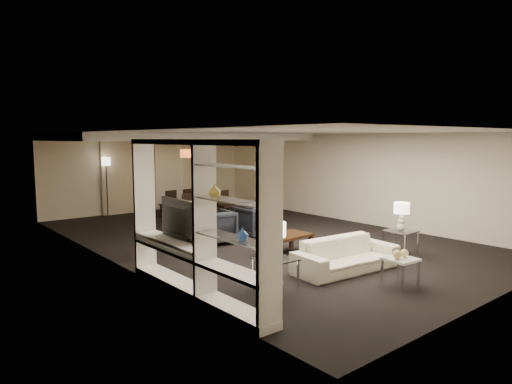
{
  "coord_description": "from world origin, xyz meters",
  "views": [
    {
      "loc": [
        -6.83,
        -8.26,
        2.36
      ],
      "look_at": [
        0.0,
        0.0,
        1.1
      ],
      "focal_mm": 32.0,
      "sensor_mm": 36.0,
      "label": 1
    }
  ],
  "objects": [
    {
      "name": "ceiling",
      "position": [
        0.0,
        0.0,
        2.5
      ],
      "size": [
        7.0,
        11.0,
        0.02
      ],
      "primitive_type": "cube",
      "color": "silver",
      "rests_on": "ground"
    },
    {
      "name": "television",
      "position": [
        -3.28,
        -1.92,
        1.07
      ],
      "size": [
        1.12,
        0.15,
        0.64
      ],
      "primitive_type": "imported",
      "rotation": [
        0.0,
        0.0,
        1.57
      ],
      "color": "black",
      "rests_on": "media_unit"
    },
    {
      "name": "media_unit",
      "position": [
        -3.31,
        -2.6,
        1.18
      ],
      "size": [
        0.38,
        3.4,
        2.35
      ],
      "primitive_type": null,
      "color": "white",
      "rests_on": "wall_left"
    },
    {
      "name": "armchair_right",
      "position": [
        0.08,
        0.14,
        0.37
      ],
      "size": [
        0.8,
        0.83,
        0.75
      ],
      "primitive_type": "imported",
      "rotation": [
        0.0,
        0.0,
        3.14
      ],
      "color": "black",
      "rests_on": "floor"
    },
    {
      "name": "coffee_table",
      "position": [
        -0.52,
        -1.56,
        0.2
      ],
      "size": [
        1.15,
        0.72,
        0.4
      ],
      "primitive_type": null,
      "rotation": [
        0.0,
        0.0,
        0.07
      ],
      "color": "black",
      "rests_on": "floor"
    },
    {
      "name": "wall_left",
      "position": [
        -3.5,
        0.0,
        1.25
      ],
      "size": [
        0.02,
        11.0,
        2.5
      ],
      "primitive_type": "cube",
      "color": "beige",
      "rests_on": "ground"
    },
    {
      "name": "side_table_right",
      "position": [
        1.18,
        -3.16,
        0.26
      ],
      "size": [
        0.58,
        0.58,
        0.52
      ],
      "primitive_type": null,
      "rotation": [
        0.0,
        0.0,
        0.05
      ],
      "color": "white",
      "rests_on": "floor"
    },
    {
      "name": "chair_fr",
      "position": [
        0.92,
        3.78,
        0.42
      ],
      "size": [
        0.42,
        0.42,
        0.84
      ],
      "primitive_type": null,
      "rotation": [
        0.0,
        0.0,
        3.05
      ],
      "color": "black",
      "rests_on": "floor"
    },
    {
      "name": "vase_blue",
      "position": [
        -3.31,
        -3.73,
        1.14
      ],
      "size": [
        0.16,
        0.16,
        0.16
      ],
      "primitive_type": "imported",
      "color": "#224796",
      "rests_on": "media_unit"
    },
    {
      "name": "side_table_left",
      "position": [
        -2.22,
        -3.16,
        0.26
      ],
      "size": [
        0.59,
        0.59,
        0.52
      ],
      "primitive_type": null,
      "rotation": [
        0.0,
        0.0,
        -0.07
      ],
      "color": "white",
      "rests_on": "floor"
    },
    {
      "name": "table_lamp_left",
      "position": [
        -2.22,
        -3.16,
        0.8
      ],
      "size": [
        0.32,
        0.32,
        0.57
      ],
      "primitive_type": null,
      "rotation": [
        0.0,
        0.0,
        0.04
      ],
      "color": "beige",
      "rests_on": "side_table_left"
    },
    {
      "name": "gold_gourd_b",
      "position": [
        -0.42,
        -4.26,
        0.52
      ],
      "size": [
        0.13,
        0.13,
        0.13
      ],
      "primitive_type": "sphere",
      "color": "#EED17E",
      "rests_on": "marble_table"
    },
    {
      "name": "chair_fl",
      "position": [
        -0.28,
        3.78,
        0.42
      ],
      "size": [
        0.43,
        0.43,
        0.84
      ],
      "primitive_type": null,
      "rotation": [
        0.0,
        0.0,
        3.25
      ],
      "color": "black",
      "rests_on": "floor"
    },
    {
      "name": "painting",
      "position": [
        2.1,
        5.46,
        1.55
      ],
      "size": [
        0.95,
        0.04,
        0.65
      ],
      "primitive_type": "cube",
      "color": "#142D38",
      "rests_on": "wall_back"
    },
    {
      "name": "sofa",
      "position": [
        -0.52,
        -3.16,
        0.29
      ],
      "size": [
        2.07,
        0.96,
        0.59
      ],
      "primitive_type": "imported",
      "rotation": [
        0.0,
        0.0,
        -0.09
      ],
      "color": "beige",
      "rests_on": "floor"
    },
    {
      "name": "ceiling_soffit",
      "position": [
        0.0,
        3.5,
        2.4
      ],
      "size": [
        7.0,
        4.0,
        0.2
      ],
      "primitive_type": "cube",
      "color": "silver",
      "rests_on": "ceiling"
    },
    {
      "name": "chair_fm",
      "position": [
        0.32,
        3.78,
        0.42
      ],
      "size": [
        0.39,
        0.39,
        0.84
      ],
      "primitive_type": null,
      "rotation": [
        0.0,
        0.0,
        3.15
      ],
      "color": "black",
      "rests_on": "floor"
    },
    {
      "name": "armchair_left",
      "position": [
        -1.12,
        0.14,
        0.37
      ],
      "size": [
        0.89,
        0.91,
        0.75
      ],
      "primitive_type": "imported",
      "rotation": [
        0.0,
        0.0,
        3.03
      ],
      "color": "black",
      "rests_on": "floor"
    },
    {
      "name": "floor",
      "position": [
        0.0,
        0.0,
        0.0
      ],
      "size": [
        11.0,
        11.0,
        0.0
      ],
      "primitive_type": "plane",
      "color": "black",
      "rests_on": "ground"
    },
    {
      "name": "door",
      "position": [
        0.7,
        5.47,
        1.05
      ],
      "size": [
        0.9,
        0.05,
        2.1
      ],
      "primitive_type": "cube",
      "color": "silver",
      "rests_on": "wall_back"
    },
    {
      "name": "dining_table",
      "position": [
        0.32,
        3.13,
        0.28
      ],
      "size": [
        1.65,
        0.97,
        0.57
      ],
      "primitive_type": "imported",
      "rotation": [
        0.0,
        0.0,
        0.05
      ],
      "color": "black",
      "rests_on": "floor"
    },
    {
      "name": "pendant_light",
      "position": [
        0.3,
        3.5,
        1.92
      ],
      "size": [
        0.52,
        0.52,
        0.24
      ],
      "primitive_type": "cylinder",
      "color": "#D8591E",
      "rests_on": "ceiling_soffit"
    },
    {
      "name": "wall_back",
      "position": [
        0.0,
        5.5,
        1.25
      ],
      "size": [
        7.0,
        0.02,
        2.5
      ],
      "primitive_type": "cube",
      "color": "beige",
      "rests_on": "ground"
    },
    {
      "name": "chair_nr",
      "position": [
        0.92,
        2.48,
        0.42
      ],
      "size": [
        0.42,
        0.42,
        0.84
      ],
      "primitive_type": null,
      "rotation": [
        0.0,
        0.0,
        -0.07
      ],
      "color": "black",
      "rests_on": "floor"
    },
    {
      "name": "chair_nl",
      "position": [
        -0.28,
        2.48,
        0.42
      ],
      "size": [
        0.42,
        0.42,
        0.84
      ],
      "primitive_type": null,
      "rotation": [
        0.0,
        0.0,
        -0.09
      ],
      "color": "black",
      "rests_on": "floor"
    },
    {
      "name": "marble_table",
      "position": [
        -0.52,
        -4.26,
        0.23
      ],
      "size": [
        0.5,
        0.5,
        0.46
      ],
      "primitive_type": null,
      "rotation": [
        0.0,
        0.0,
        -0.09
      ],
      "color": "white",
      "rests_on": "floor"
    },
    {
      "name": "vase_amber",
      "position": [
        -3.31,
        -3.12,
        1.65
      ],
      "size": [
        0.17,
        0.17,
        0.18
      ],
      "primitive_type": "imported",
      "color": "gold",
      "rests_on": "media_unit"
    },
    {
      "name": "chair_nm",
      "position": [
        0.32,
        2.48,
        0.42
      ],
      "size": [
        0.42,
        0.42,
        0.84
      ],
      "primitive_type": null,
      "rotation": [
        0.0,
        0.0,
        0.08
      ],
      "color": "black",
      "rests_on": "floor"
    },
    {
      "name": "floor_speaker",
      "position": [
        -2.9,
        -0.09,
        0.63
      ],
      "size": [
        0.16,
        0.16,
        1.26
      ],
      "primitive_type": "cube",
      "rotation": [
        0.0,
        0.0,
        -0.21
      ],
      "color": "black",
      "rests_on": "floor"
    },
    {
      "name": "gold_gourd_a",
      "position": [
        -0.62,
        -4.26,
        0.53
      ],
      "size": [
        0.15,
        0.15,
        0.15
      ],
      "primitive_type": "sphere",
      "color": "#E5BE79",
      "rests_on": "marble_table"
    },
    {
      "name": "curtains",
      "position": [
        -0.9,
        5.42,
        1.2
      ],
      "size": [
        1.5,
        0.12,
        2.4
      ],
      "primitive_type": "cube",
      "color": "beige",
      "rests_on": "wall_back"
    },
    {
      "name": "wall_right",
      "position": [
        3.5,
        0.0,
        1.25
      ],
      "size": [
        0.02,
        11.0,
        2.5
      ],
      "primitive_type": "cube",
      "color": "beige",
      "rests_on": "ground"
    },
    {
      "name": "table_lamp_right",
      "position": [
        1.18,
        -3.16,
        0.8
      ],
      "size": [
        0.35,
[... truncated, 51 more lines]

